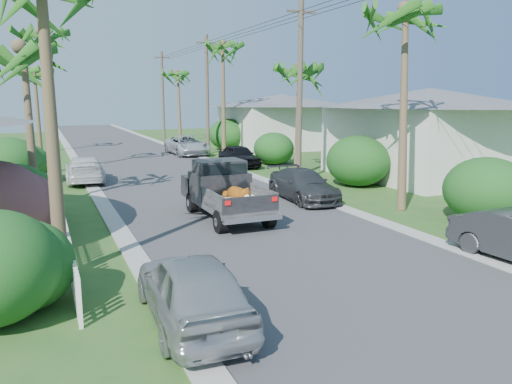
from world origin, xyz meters
name	(u,v)px	position (x,y,z in m)	size (l,w,h in m)	color
ground	(349,283)	(0.00, 0.00, 0.00)	(120.00, 120.00, 0.00)	#2A5921
road	(144,161)	(0.00, 25.00, 0.01)	(8.00, 100.00, 0.02)	#38383A
curb_left	(78,164)	(-4.30, 25.00, 0.03)	(0.60, 100.00, 0.06)	#A5A39E
curb_right	(204,158)	(4.30, 25.00, 0.03)	(0.60, 100.00, 0.06)	#A5A39E
pickup_truck	(222,189)	(-0.48, 7.56, 1.01)	(1.98, 5.12, 2.06)	black
parked_car_rm	(303,185)	(3.65, 8.96, 0.64)	(1.80, 4.42, 1.28)	#303336
parked_car_rf	(239,156)	(5.00, 19.83, 0.68)	(1.61, 4.00, 1.36)	black
parked_car_rd	(187,145)	(3.82, 27.72, 0.73)	(2.43, 5.28, 1.47)	silver
parked_car_ln	(192,289)	(-4.00, -0.61, 0.70)	(1.65, 4.09, 1.39)	#A5A8AC
parked_car_lf	(85,169)	(-4.46, 17.51, 0.67)	(1.88, 4.62, 1.34)	silver
palm_l_b	(23,48)	(-6.80, 12.00, 6.15)	(4.40, 4.40, 7.40)	brown
palm_l_c	(41,32)	(-6.00, 22.00, 7.91)	(4.40, 4.40, 9.20)	brown
palm_l_d	(34,70)	(-6.50, 34.00, 6.44)	(4.40, 4.40, 7.70)	brown
palm_r_a	(409,11)	(6.30, 6.00, 7.42)	(4.40, 4.40, 8.70)	brown
palm_r_b	(299,67)	(6.60, 15.00, 5.95)	(4.40, 4.40, 7.20)	brown
palm_r_c	(223,44)	(6.20, 26.00, 8.11)	(4.40, 4.40, 9.40)	brown
palm_r_d	(178,73)	(6.50, 40.00, 6.74)	(4.40, 4.40, 8.00)	brown
shrub_l_c	(16,192)	(-7.40, 10.00, 1.00)	(2.40, 2.64, 2.00)	#154A1E
shrub_l_d	(8,161)	(-8.00, 18.00, 1.20)	(3.20, 3.52, 2.40)	#154A1E
shrub_r_a	(487,190)	(7.60, 3.00, 1.15)	(2.80, 3.08, 2.30)	#154A1E
shrub_r_b	(358,161)	(7.80, 11.00, 1.25)	(3.00, 3.30, 2.50)	#154A1E
shrub_r_c	(274,148)	(7.50, 20.00, 1.05)	(2.60, 2.86, 2.10)	#154A1E
shrub_r_d	(228,134)	(8.00, 30.00, 1.30)	(3.20, 3.52, 2.60)	#154A1E
picket_fence	(65,232)	(-6.00, 5.50, 0.50)	(0.10, 11.00, 1.00)	white
house_right_near	(427,137)	(13.00, 12.00, 2.22)	(8.00, 9.00, 4.80)	silver
house_right_far	(282,123)	(13.00, 30.00, 2.12)	(9.00, 8.00, 4.60)	silver
utility_pole_b	(300,92)	(5.60, 13.00, 4.60)	(1.60, 0.26, 9.00)	brown
utility_pole_c	(207,94)	(5.60, 28.00, 4.60)	(1.60, 0.26, 9.00)	brown
utility_pole_d	(163,95)	(5.60, 43.00, 4.60)	(1.60, 0.26, 9.00)	brown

